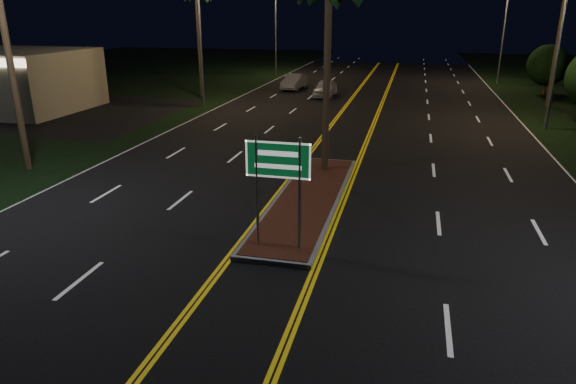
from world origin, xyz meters
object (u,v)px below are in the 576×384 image
(shrub_far, at_px, (548,65))
(highway_sign, at_px, (278,171))
(car_far, at_px, (294,80))
(streetlight_left_far, at_px, (279,19))
(streetlight_right_mid, at_px, (555,26))
(car_near, at_px, (325,87))
(streetlight_left_mid, at_px, (205,23))
(streetlight_right_far, at_px, (501,20))
(median_island, at_px, (308,199))

(shrub_far, bearing_deg, highway_sign, -112.57)
(car_far, bearing_deg, highway_sign, -74.13)
(streetlight_left_far, relative_size, streetlight_right_mid, 1.00)
(shrub_far, relative_size, car_far, 0.88)
(shrub_far, bearing_deg, car_near, -162.96)
(streetlight_left_mid, distance_m, car_far, 11.81)
(streetlight_left_far, bearing_deg, highway_sign, -75.56)
(streetlight_left_mid, height_order, streetlight_right_far, same)
(median_island, bearing_deg, streetlight_right_mid, 54.72)
(streetlight_right_mid, relative_size, car_far, 1.99)
(car_near, bearing_deg, car_far, 135.24)
(streetlight_right_far, bearing_deg, streetlight_left_mid, -139.70)
(median_island, xyz_separation_m, streetlight_right_far, (10.61, 35.00, 5.57))
(streetlight_left_far, relative_size, car_far, 1.99)
(streetlight_right_mid, bearing_deg, streetlight_right_far, 90.00)
(highway_sign, height_order, car_far, highway_sign)
(streetlight_right_far, bearing_deg, shrub_far, -62.02)
(streetlight_right_mid, height_order, shrub_far, streetlight_right_mid)
(median_island, relative_size, streetlight_right_far, 1.14)
(highway_sign, distance_m, streetlight_left_far, 42.67)
(highway_sign, height_order, shrub_far, shrub_far)
(streetlight_left_far, height_order, streetlight_right_far, same)
(highway_sign, distance_m, car_far, 31.98)
(streetlight_left_far, relative_size, shrub_far, 2.27)
(highway_sign, bearing_deg, streetlight_right_far, 74.85)
(highway_sign, bearing_deg, streetlight_left_far, 104.44)
(median_island, bearing_deg, shrub_far, 64.55)
(streetlight_left_far, xyz_separation_m, shrub_far, (24.41, -8.00, -3.32))
(highway_sign, bearing_deg, car_far, 102.15)
(highway_sign, distance_m, car_near, 28.18)
(streetlight_left_far, distance_m, streetlight_right_mid, 30.57)
(streetlight_right_mid, distance_m, car_near, 17.23)
(median_island, xyz_separation_m, car_far, (-6.72, 27.02, 0.67))
(streetlight_left_far, bearing_deg, median_island, -74.00)
(highway_sign, bearing_deg, shrub_far, 67.43)
(streetlight_right_far, bearing_deg, car_far, -155.27)
(streetlight_left_mid, distance_m, car_near, 11.00)
(shrub_far, height_order, car_near, shrub_far)
(median_island, distance_m, car_near, 23.98)
(median_island, bearing_deg, streetlight_left_mid, 121.98)
(streetlight_left_mid, distance_m, streetlight_right_far, 27.83)
(streetlight_left_far, bearing_deg, streetlight_left_mid, -90.00)
(median_island, relative_size, car_far, 2.27)
(shrub_far, xyz_separation_m, car_near, (-17.22, -5.28, -1.57))
(streetlight_left_mid, relative_size, car_far, 1.99)
(car_far, bearing_deg, car_near, -41.14)
(car_near, bearing_deg, highway_sign, -82.93)
(streetlight_right_mid, bearing_deg, highway_sign, -118.93)
(streetlight_right_far, xyz_separation_m, shrub_far, (3.19, -6.00, -3.32))
(streetlight_left_far, height_order, streetlight_right_mid, same)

